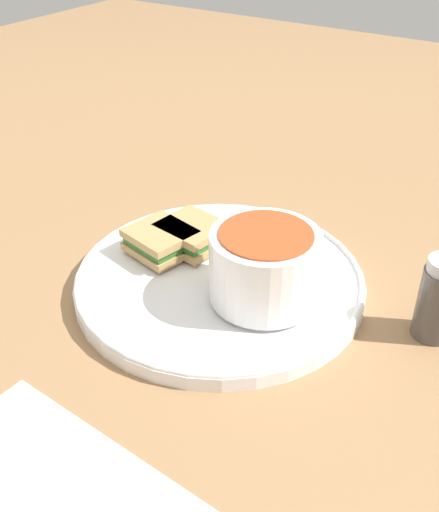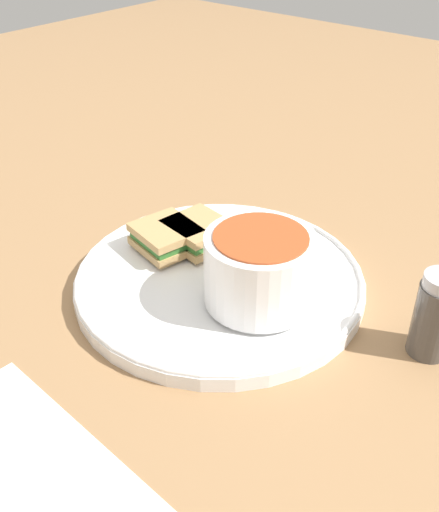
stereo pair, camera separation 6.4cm
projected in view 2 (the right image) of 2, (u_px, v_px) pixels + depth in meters
name	position (u px, v px, depth m)	size (l,w,h in m)	color
ground_plane	(220.00, 287.00, 0.67)	(2.40, 2.40, 0.00)	#9E754C
plate	(220.00, 279.00, 0.66)	(0.32, 0.32, 0.02)	white
soup_bowl	(259.00, 268.00, 0.59)	(0.11, 0.11, 0.08)	white
spoon	(297.00, 245.00, 0.69)	(0.12, 0.08, 0.01)	silver
sandwich_half_near	(198.00, 232.00, 0.70)	(0.07, 0.08, 0.03)	tan
sandwich_half_far	(167.00, 236.00, 0.69)	(0.08, 0.08, 0.03)	tan
salt_shaker	(435.00, 316.00, 0.56)	(0.04, 0.04, 0.09)	#4C4742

